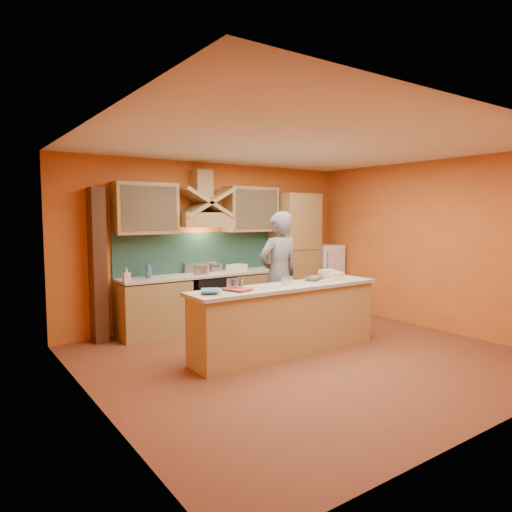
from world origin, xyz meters
TOP-DOWN VIEW (x-y plane):
  - floor at (0.00, 0.00)m, footprint 5.50×5.00m
  - ceiling at (0.00, 0.00)m, footprint 5.50×5.00m
  - wall_back at (0.00, 2.50)m, footprint 5.50×0.02m
  - wall_front at (0.00, -2.50)m, footprint 5.50×0.02m
  - wall_left at (-2.75, 0.00)m, footprint 0.02×5.00m
  - wall_right at (2.75, 0.00)m, footprint 0.02×5.00m
  - base_cabinet_left at (-1.25, 2.20)m, footprint 1.10×0.60m
  - base_cabinet_right at (0.65, 2.20)m, footprint 1.10×0.60m
  - counter_top at (-0.30, 2.20)m, footprint 3.00×0.62m
  - stove at (-0.30, 2.20)m, footprint 0.60×0.58m
  - backsplash at (-0.30, 2.48)m, footprint 3.00×0.03m
  - range_hood at (-0.30, 2.25)m, footprint 0.92×0.50m
  - hood_chimney at (-0.30, 2.35)m, footprint 0.30×0.30m
  - upper_cabinet_left at (-1.30, 2.33)m, footprint 1.00×0.35m
  - upper_cabinet_right at (0.70, 2.33)m, footprint 1.00×0.35m
  - pantry_column at (1.65, 2.20)m, footprint 0.80×0.60m
  - fridge at (2.40, 2.20)m, footprint 0.58×0.60m
  - trim_column_left at (-2.05, 2.35)m, footprint 0.20×0.30m
  - island_body at (-0.10, 0.30)m, footprint 2.80×0.55m
  - island_top at (-0.10, 0.30)m, footprint 2.90×0.62m
  - person at (0.33, 1.03)m, footprint 0.71×0.47m
  - pot_large at (-0.44, 2.12)m, footprint 0.27×0.27m
  - pot_small at (-0.06, 2.27)m, footprint 0.24×0.24m
  - soap_bottle_a at (-1.75, 1.96)m, footprint 0.10×0.10m
  - soap_bottle_b at (-1.31, 2.22)m, footprint 0.13×0.13m
  - bowl_back at (0.99, 2.07)m, footprint 0.28×0.28m
  - dish_rack at (0.33, 2.23)m, footprint 0.35×0.30m
  - book_lower at (-1.01, 0.28)m, footprint 0.34×0.40m
  - book_upper at (-1.37, 0.39)m, footprint 0.33×0.37m
  - jar_large at (-0.93, 0.39)m, footprint 0.13×0.13m
  - jar_small at (-0.86, 0.34)m, footprint 0.15×0.15m
  - kitchen_scale at (-0.06, 0.33)m, footprint 0.13×0.13m
  - mixing_bowl at (0.49, 0.41)m, footprint 0.35×0.35m
  - cloth at (0.56, 0.30)m, footprint 0.26×0.20m
  - grocery_bag_a at (0.76, 0.40)m, footprint 0.22×0.18m
  - grocery_bag_b at (0.80, 0.27)m, footprint 0.22×0.19m

SIDE VIEW (x-z plane):
  - floor at x=0.00m, z-range -0.01..0.01m
  - base_cabinet_left at x=-1.25m, z-range 0.00..0.86m
  - base_cabinet_right at x=0.65m, z-range 0.00..0.86m
  - island_body at x=-0.10m, z-range 0.00..0.88m
  - stove at x=-0.30m, z-range 0.00..0.90m
  - fridge at x=2.40m, z-range 0.00..1.30m
  - counter_top at x=-0.30m, z-range 0.88..0.92m
  - island_top at x=-0.10m, z-range 0.90..0.95m
  - cloth at x=0.56m, z-range 0.94..0.96m
  - bowl_back at x=0.99m, z-range 0.92..0.99m
  - book_lower at x=-1.01m, z-range 0.94..0.98m
  - pot_small at x=-0.06m, z-range 0.90..1.02m
  - dish_rack at x=0.33m, z-range 0.92..1.03m
  - person at x=0.33m, z-range 0.00..1.95m
  - mixing_bowl at x=0.49m, z-range 0.94..1.01m
  - book_upper at x=-1.37m, z-range 0.97..0.99m
  - pot_large at x=-0.44m, z-range 0.90..1.06m
  - kitchen_scale at x=-0.06m, z-range 0.95..1.04m
  - grocery_bag_b at x=0.80m, z-range 0.95..1.06m
  - grocery_bag_a at x=0.76m, z-range 0.95..1.09m
  - jar_large at x=-0.93m, z-range 0.95..1.09m
  - jar_small at x=-0.86m, z-range 0.95..1.10m
  - soap_bottle_a at x=-1.75m, z-range 0.92..1.14m
  - soap_bottle_b at x=-1.31m, z-range 0.92..1.19m
  - pantry_column at x=1.65m, z-range 0.00..2.30m
  - trim_column_left at x=-2.05m, z-range 0.00..2.30m
  - backsplash at x=-0.30m, z-range 0.90..1.60m
  - wall_back at x=0.00m, z-range 0.00..2.80m
  - wall_front at x=0.00m, z-range 0.00..2.80m
  - wall_left at x=-2.75m, z-range 0.00..2.80m
  - wall_right at x=2.75m, z-range 0.00..2.80m
  - range_hood at x=-0.30m, z-range 1.70..1.94m
  - upper_cabinet_left at x=-1.30m, z-range 1.60..2.40m
  - upper_cabinet_right at x=0.70m, z-range 1.60..2.40m
  - hood_chimney at x=-0.30m, z-range 2.15..2.65m
  - ceiling at x=0.00m, z-range 2.79..2.80m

